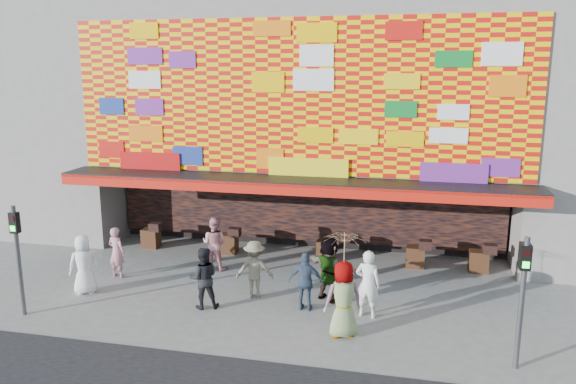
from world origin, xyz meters
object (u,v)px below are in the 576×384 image
signal_left (17,248)px  ped_i (214,243)px  ped_c (203,278)px  ped_f (329,269)px  ped_e (306,281)px  ped_b (117,252)px  ped_d (254,269)px  signal_right (523,288)px  ped_a (84,264)px  parasol (344,252)px  ped_h (368,284)px  ped_g (343,299)px

signal_left → ped_i: (3.78, 4.46, -0.98)m
ped_c → ped_f: 3.51m
ped_i → ped_e: bearing=151.5°
ped_c → ped_e: (2.76, 0.47, -0.04)m
ped_b → ped_d: ped_d is taller
signal_right → ped_a: size_ratio=1.70×
signal_left → ped_c: (4.54, 1.50, -1.00)m
parasol → ped_b: bearing=162.0°
ped_a → ped_i: size_ratio=1.01×
signal_left → ped_h: signal_left is taller
ped_c → ped_a: bearing=-24.4°
ped_b → signal_left: bearing=83.9°
ped_g → ped_h: ped_g is taller
ped_c → ped_h: (4.43, 0.42, 0.06)m
ped_b → ped_g: bearing=174.5°
ped_e → parasol: bearing=133.3°
ped_h → ped_i: bearing=-15.4°
ped_b → ped_a: bearing=92.4°
ped_b → ped_c: bearing=168.1°
ped_b → ped_g: ped_g is taller
ped_b → ped_i: 3.07m
ped_h → parasol: size_ratio=0.96×
ped_e → ped_g: 1.77m
ped_a → ped_g: (7.70, -1.03, 0.08)m
ped_a → ped_g: bearing=138.6°
ped_f → ped_i: ped_f is taller
signal_right → ped_g: bearing=170.4°
signal_left → signal_right: 12.40m
ped_c → parasol: size_ratio=0.90×
signal_right → parasol: (-3.91, 0.66, 0.31)m
ped_b → ped_i: size_ratio=0.93×
ped_b → ped_f: 6.78m
ped_a → ped_b: ped_a is taller
ped_e → ped_d: bearing=-17.9°
signal_left → ped_g: signal_left is taller
ped_d → ped_i: size_ratio=0.95×
signal_left → ped_e: 7.64m
ped_i → ped_b: bearing=33.4°
signal_right → ped_d: (-6.70, 2.53, -1.02)m
signal_left → ped_h: size_ratio=1.64×
ped_a → ped_h: 8.18m
ped_a → ped_h: (8.18, 0.23, 0.03)m
ped_a → ped_b: 1.42m
ped_b → ped_i: bearing=-140.8°
ped_a → signal_left: bearing=31.0°
parasol → signal_left: bearing=-175.6°
signal_left → ped_g: 8.56m
ped_a → ped_d: 4.98m
parasol → ped_i: bearing=141.1°
ped_e → ped_f: (0.51, 0.80, 0.12)m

